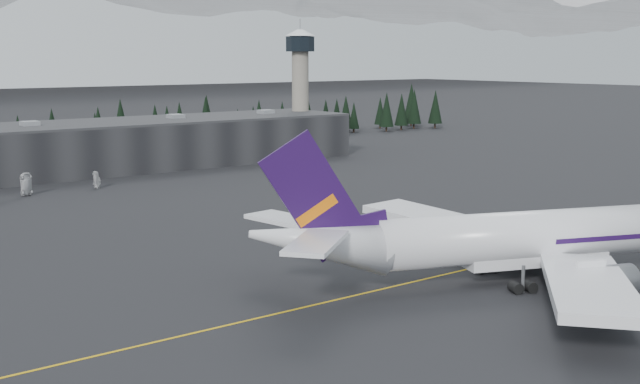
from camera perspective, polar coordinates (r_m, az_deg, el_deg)
ground at (r=109.62m, az=6.41°, el=-6.03°), size 1400.00×1400.00×0.00m
taxiline at (r=108.24m, az=7.14°, el=-6.25°), size 400.00×0.40×0.02m
terminal at (r=215.11m, az=-17.30°, el=3.00°), size 160.00×30.00×12.60m
control_tower at (r=252.26m, az=-1.41°, el=8.23°), size 10.00×10.00×37.70m
treeline at (r=249.90m, az=-20.27°, el=3.98°), size 360.00×20.00×15.00m
jet_main at (r=108.63m, az=13.70°, el=-3.20°), size 68.31×60.86×20.87m
gse_vehicle_a at (r=182.63m, az=-20.17°, el=-0.04°), size 3.50×5.50×1.41m
gse_vehicle_b at (r=187.88m, az=-15.56°, el=0.45°), size 4.16×2.03×1.37m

